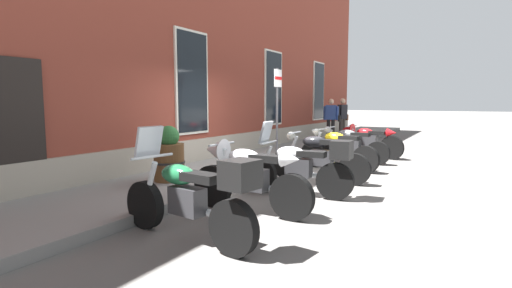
# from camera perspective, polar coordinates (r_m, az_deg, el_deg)

# --- Properties ---
(ground_plane) EXTENTS (140.00, 140.00, 0.00)m
(ground_plane) POSITION_cam_1_polar(r_m,az_deg,el_deg) (8.60, 2.69, -4.71)
(ground_plane) COLOR #565451
(sidewalk) EXTENTS (32.09, 2.29, 0.15)m
(sidewalk) POSITION_cam_1_polar(r_m,az_deg,el_deg) (9.15, -3.72, -3.57)
(sidewalk) COLOR slate
(sidewalk) RESTS_ON ground_plane
(lane_stripe) EXTENTS (32.09, 0.12, 0.01)m
(lane_stripe) POSITION_cam_1_polar(r_m,az_deg,el_deg) (7.72, 24.50, -6.49)
(lane_stripe) COLOR silver
(lane_stripe) RESTS_ON ground_plane
(brick_pub_facade) EXTENTS (26.09, 7.40, 7.68)m
(brick_pub_facade) POSITION_cam_1_polar(r_m,az_deg,el_deg) (12.53, -23.24, 15.87)
(brick_pub_facade) COLOR brown
(brick_pub_facade) RESTS_ON ground_plane
(motorcycle_green_touring) EXTENTS (0.71, 2.12, 1.33)m
(motorcycle_green_touring) POSITION_cam_1_polar(r_m,az_deg,el_deg) (4.52, -9.47, -7.59)
(motorcycle_green_touring) COLOR black
(motorcycle_green_touring) RESTS_ON ground_plane
(motorcycle_white_sport) EXTENTS (0.62, 2.02, 1.08)m
(motorcycle_white_sport) POSITION_cam_1_polar(r_m,az_deg,el_deg) (5.69, -1.54, -4.40)
(motorcycle_white_sport) COLOR black
(motorcycle_white_sport) RESTS_ON ground_plane
(motorcycle_silver_touring) EXTENTS (0.62, 2.02, 1.29)m
(motorcycle_silver_touring) POSITION_cam_1_polar(r_m,az_deg,el_deg) (6.70, 6.79, -3.19)
(motorcycle_silver_touring) COLOR black
(motorcycle_silver_touring) RESTS_ON ground_plane
(motorcycle_black_naked) EXTENTS (0.62, 2.09, 1.01)m
(motorcycle_black_naked) POSITION_cam_1_polar(r_m,az_deg,el_deg) (8.00, 9.16, -2.02)
(motorcycle_black_naked) COLOR black
(motorcycle_black_naked) RESTS_ON ground_plane
(motorcycle_yellow_naked) EXTENTS (0.63, 2.03, 0.97)m
(motorcycle_yellow_naked) POSITION_cam_1_polar(r_m,az_deg,el_deg) (9.50, 11.91, -0.85)
(motorcycle_yellow_naked) COLOR black
(motorcycle_yellow_naked) RESTS_ON ground_plane
(motorcycle_grey_naked) EXTENTS (0.62, 2.12, 0.95)m
(motorcycle_grey_naked) POSITION_cam_1_polar(r_m,az_deg,el_deg) (10.71, 13.58, -0.14)
(motorcycle_grey_naked) COLOR black
(motorcycle_grey_naked) RESTS_ON ground_plane
(motorcycle_red_sport) EXTENTS (0.67, 2.09, 0.98)m
(motorcycle_red_sport) POSITION_cam_1_polar(r_m,az_deg,el_deg) (11.89, 15.86, 0.72)
(motorcycle_red_sport) COLOR black
(motorcycle_red_sport) RESTS_ON ground_plane
(pedestrian_blue_top) EXTENTS (0.25, 0.66, 1.60)m
(pedestrian_blue_top) POSITION_cam_1_polar(r_m,az_deg,el_deg) (15.35, 11.00, 3.91)
(pedestrian_blue_top) COLOR black
(pedestrian_blue_top) RESTS_ON sidewalk
(pedestrian_dark_jacket) EXTENTS (0.65, 0.32, 1.62)m
(pedestrian_dark_jacket) POSITION_cam_1_polar(r_m,az_deg,el_deg) (15.92, 12.62, 4.00)
(pedestrian_dark_jacket) COLOR #38332D
(pedestrian_dark_jacket) RESTS_ON sidewalk
(parking_sign) EXTENTS (0.36, 0.07, 2.33)m
(parking_sign) POSITION_cam_1_polar(r_m,az_deg,el_deg) (9.93, 3.16, 6.39)
(parking_sign) COLOR #4C4C51
(parking_sign) RESTS_ON sidewalk
(barrel_planter) EXTENTS (0.59, 0.59, 1.04)m
(barrel_planter) POSITION_cam_1_polar(r_m,az_deg,el_deg) (7.43, -12.70, -1.84)
(barrel_planter) COLOR brown
(barrel_planter) RESTS_ON sidewalk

